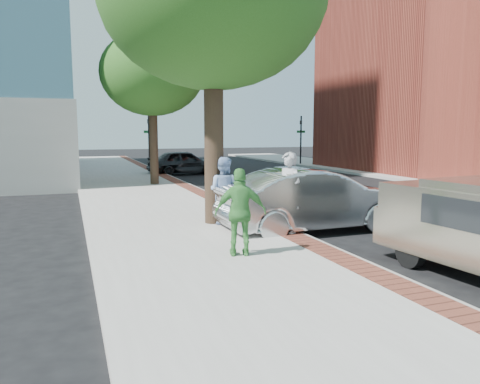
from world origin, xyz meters
name	(u,v)px	position (x,y,z in m)	size (l,w,h in m)	color
ground	(261,241)	(0.00, 0.00, 0.00)	(120.00, 120.00, 0.00)	black
sidewalk	(147,197)	(-1.50, 8.00, 0.07)	(5.00, 60.00, 0.15)	#9E9991
brick_strip	(201,193)	(0.70, 8.00, 0.15)	(0.60, 60.00, 0.01)	brown
curb	(209,194)	(1.05, 8.00, 0.07)	(0.10, 60.00, 0.15)	gray
sidewalk_far	(463,182)	(14.50, 8.00, 0.07)	(5.00, 60.00, 0.15)	#9E9991
signal_near	(149,137)	(0.90, 22.00, 2.25)	(0.70, 0.15, 3.80)	black
signal_far	(301,136)	(12.50, 22.00, 2.25)	(0.70, 0.15, 3.80)	black
tree_far	(152,74)	(-0.50, 12.00, 5.30)	(4.80, 4.80, 7.14)	black
parking_meter	(281,188)	(0.80, 0.56, 1.21)	(0.12, 0.32, 1.47)	gray
person_gray	(289,193)	(0.74, 0.00, 1.16)	(0.73, 0.48, 2.01)	#9F9FA3
person_officer	(223,191)	(-0.43, 1.63, 1.06)	(0.89, 0.69, 1.82)	#8DABDB
person_green	(241,212)	(-1.11, -1.58, 1.04)	(1.04, 0.43, 1.78)	#469744
sedan_silver	(314,200)	(1.77, 0.59, 0.84)	(1.78, 5.11, 1.68)	#B7BBBF
bg_car	(184,162)	(2.32, 17.81, 0.75)	(1.78, 4.41, 1.50)	black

